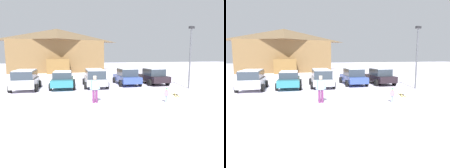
# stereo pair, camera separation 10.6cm
# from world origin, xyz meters

# --- Properties ---
(ground) EXTENTS (160.00, 160.00, 0.00)m
(ground) POSITION_xyz_m (0.00, 0.00, 0.00)
(ground) COLOR white
(ski_lodge) EXTENTS (16.89, 11.85, 7.95)m
(ski_lodge) POSITION_xyz_m (-3.87, 33.23, 4.02)
(ski_lodge) COLOR brown
(ski_lodge) RESTS_ON ground
(parked_white_suv) EXTENTS (2.39, 4.12, 1.70)m
(parked_white_suv) POSITION_xyz_m (-7.31, 11.79, 0.91)
(parked_white_suv) COLOR white
(parked_white_suv) RESTS_ON ground
(parked_teal_hatchback) EXTENTS (2.51, 4.49, 1.53)m
(parked_teal_hatchback) POSITION_xyz_m (-4.22, 11.87, 0.78)
(parked_teal_hatchback) COLOR teal
(parked_teal_hatchback) RESTS_ON ground
(parked_silver_wagon) EXTENTS (2.53, 4.91, 1.65)m
(parked_silver_wagon) POSITION_xyz_m (-1.31, 11.87, 0.89)
(parked_silver_wagon) COLOR #B3B5C0
(parked_silver_wagon) RESTS_ON ground
(parked_blue_hatchback) EXTENTS (2.46, 4.61, 1.66)m
(parked_blue_hatchback) POSITION_xyz_m (2.04, 12.26, 0.83)
(parked_blue_hatchback) COLOR #344B99
(parked_blue_hatchback) RESTS_ON ground
(parked_black_sedan) EXTENTS (2.29, 4.19, 1.64)m
(parked_black_sedan) POSITION_xyz_m (4.79, 11.84, 0.82)
(parked_black_sedan) COLOR black
(parked_black_sedan) RESTS_ON ground
(skier_child_in_pink_snowsuit) EXTENTS (0.20, 0.31, 0.89)m
(skier_child_in_pink_snowsuit) POSITION_xyz_m (1.51, 4.14, 0.50)
(skier_child_in_pink_snowsuit) COLOR #96ABC8
(skier_child_in_pink_snowsuit) RESTS_ON ground
(skier_adult_in_blue_parka) EXTENTS (0.62, 0.25, 1.67)m
(skier_adult_in_blue_parka) POSITION_xyz_m (-2.71, 5.37, 0.94)
(skier_adult_in_blue_parka) COLOR #722D63
(skier_adult_in_blue_parka) RESTS_ON ground
(pair_of_skis) EXTENTS (0.72, 1.37, 0.08)m
(pair_of_skis) POSITION_xyz_m (3.43, 5.97, 0.02)
(pair_of_skis) COLOR yellow
(pair_of_skis) RESTS_ON ground
(lamp_post) EXTENTS (0.44, 0.24, 5.38)m
(lamp_post) POSITION_xyz_m (6.42, 8.33, 3.04)
(lamp_post) COLOR #515459
(lamp_post) RESTS_ON ground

